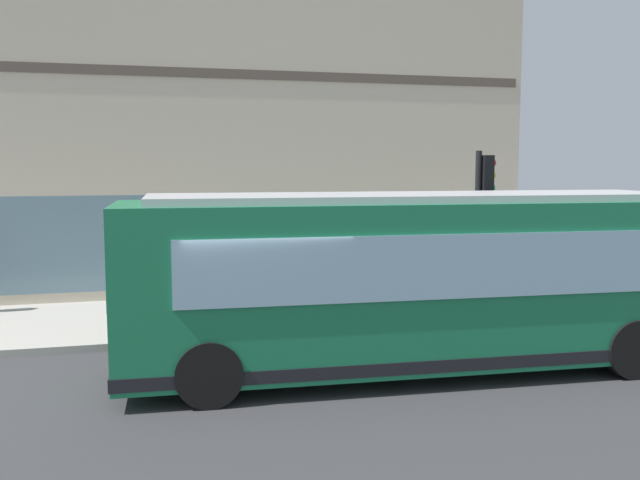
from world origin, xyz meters
The scene contains 7 objects.
ground centered at (0.00, 0.00, 0.00)m, with size 120.00×120.00×0.00m, color #38383A.
sidewalk_curb centered at (4.81, 0.00, 0.07)m, with size 4.42×40.00×0.15m, color #B2ADA3.
building_corner centered at (11.38, 0.00, 5.32)m, with size 8.77×17.53×10.65m.
city_bus_nearside centered at (0.01, -2.76, 1.55)m, with size 3.01×10.15×3.07m.
traffic_light_near_corner centered at (3.27, -5.70, 2.74)m, with size 0.32×0.49×3.72m.
fire_hydrant centered at (5.37, -5.10, 0.51)m, with size 0.35×0.35×0.74m.
pedestrian_near_building_entrance centered at (5.25, -7.71, 1.15)m, with size 0.32×0.32×1.74m.
Camera 1 is at (-10.96, 1.76, 3.55)m, focal length 38.95 mm.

